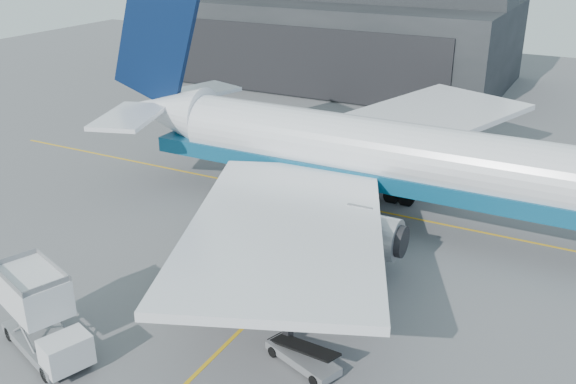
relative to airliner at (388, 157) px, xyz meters
The scene contains 8 objects.
ground 19.71m from the airliner, 96.66° to the right, with size 200.00×200.00×0.00m, color #565659.
taxi_lines 8.47m from the airliner, 109.63° to the right, with size 80.00×42.12×0.02m.
hangar 52.25m from the airliner, 117.69° to the left, with size 50.00×28.30×28.00m.
airliner is the anchor object (origin of this frame).
catering_truck 28.09m from the airliner, 112.98° to the right, with size 7.33×4.68×4.73m.
pushback_tug 19.38m from the airliner, 108.65° to the right, with size 4.56×3.43×1.88m.
belt_loader_b 20.78m from the airliner, 82.90° to the right, with size 4.90×3.04×1.85m.
traffic_cone 21.18m from the airliner, 111.73° to the right, with size 0.32×0.32×0.46m.
Camera 1 is at (17.47, -27.17, 22.41)m, focal length 40.00 mm.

